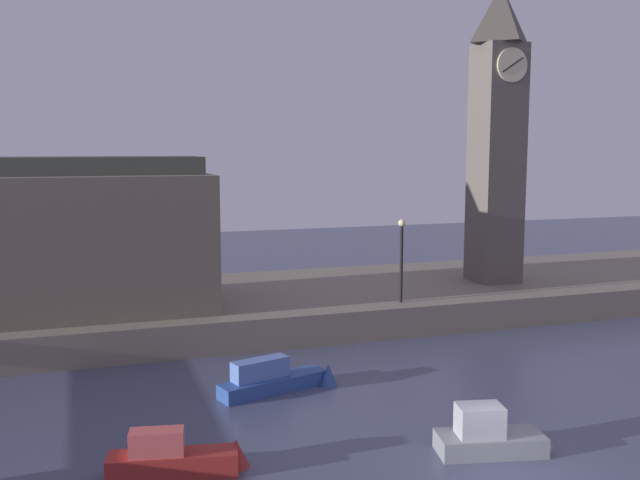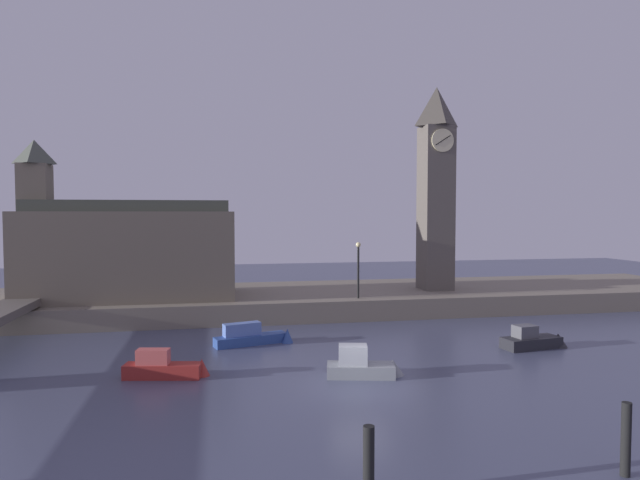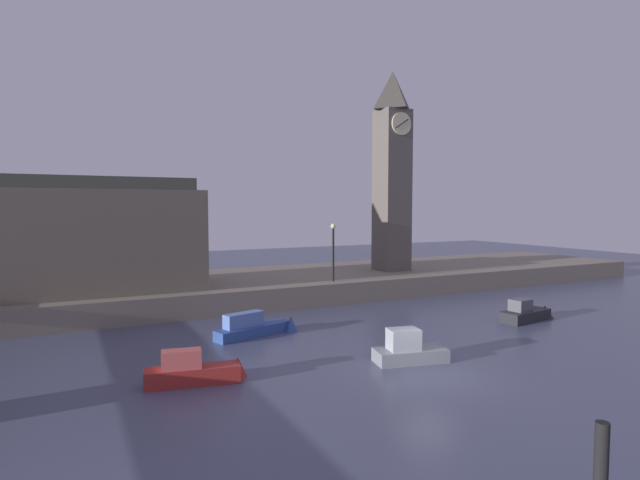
% 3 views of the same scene
% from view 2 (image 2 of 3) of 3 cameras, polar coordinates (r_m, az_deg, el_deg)
% --- Properties ---
extents(ground_plane, '(120.00, 120.00, 0.00)m').
position_cam_2_polar(ground_plane, '(24.75, 4.24, -15.17)').
color(ground_plane, '#474C66').
extents(far_embankment, '(70.00, 12.00, 1.50)m').
position_cam_2_polar(far_embankment, '(43.72, -2.65, -6.28)').
color(far_embankment, slate).
rests_on(far_embankment, ground).
extents(clock_tower, '(2.62, 2.65, 16.22)m').
position_cam_2_polar(clock_tower, '(45.06, 12.01, 5.58)').
color(clock_tower, '#5B544C').
rests_on(clock_tower, far_embankment).
extents(parliament_hall, '(14.72, 6.71, 11.27)m').
position_cam_2_polar(parliament_hall, '(41.89, -19.66, -0.95)').
color(parliament_hall, '#6B6051').
rests_on(parliament_hall, far_embankment).
extents(streetlamp, '(0.36, 0.36, 4.07)m').
position_cam_2_polar(streetlamp, '(39.48, 4.02, -2.47)').
color(streetlamp, black).
rests_on(streetlamp, far_embankment).
extents(mooring_post_left, '(0.31, 0.31, 1.94)m').
position_cam_2_polar(mooring_post_left, '(15.85, 5.11, -22.04)').
color(mooring_post_left, black).
rests_on(mooring_post_left, ground).
extents(mooring_post_right, '(0.28, 0.28, 2.17)m').
position_cam_2_polar(mooring_post_right, '(19.02, 29.32, -17.69)').
color(mooring_post_right, black).
rests_on(mooring_post_right, ground).
extents(boat_cruiser_grey, '(3.94, 1.95, 1.57)m').
position_cam_2_polar(boat_cruiser_grey, '(26.32, 4.87, -12.98)').
color(boat_cruiser_grey, gray).
rests_on(boat_cruiser_grey, ground).
extents(boat_tour_blue, '(4.87, 2.12, 1.51)m').
position_cam_2_polar(boat_tour_blue, '(32.55, -6.72, -9.99)').
color(boat_tour_blue, '#2D4C93').
rests_on(boat_tour_blue, ground).
extents(boat_barge_dark, '(4.10, 1.74, 1.40)m').
position_cam_2_polar(boat_barge_dark, '(33.79, 21.70, -9.72)').
color(boat_barge_dark, '#232328').
rests_on(boat_barge_dark, ground).
extents(boat_dinghy_red, '(4.07, 1.55, 1.45)m').
position_cam_2_polar(boat_dinghy_red, '(26.96, -15.60, -12.71)').
color(boat_dinghy_red, maroon).
rests_on(boat_dinghy_red, ground).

